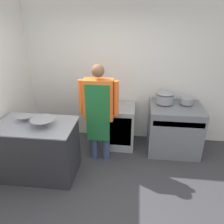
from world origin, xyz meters
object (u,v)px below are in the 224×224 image
at_px(stock_pot, 165,97).
at_px(sauce_pot, 187,101).
at_px(person_cook, 99,108).
at_px(fridge_unit, 119,126).
at_px(stove, 174,129).
at_px(mixing_bowl, 43,123).

relative_size(stock_pot, sauce_pot, 1.40).
distance_m(person_cook, stock_pot, 1.26).
xyz_separation_m(fridge_unit, stock_pot, (0.84, 0.05, 0.62)).
distance_m(stove, fridge_unit, 1.05).
height_order(stove, mixing_bowl, mixing_bowl).
bearing_deg(mixing_bowl, person_cook, 37.93).
bearing_deg(fridge_unit, sauce_pot, 2.22).
distance_m(stove, sauce_pot, 0.57).
bearing_deg(sauce_pot, stock_pot, -180.00).
distance_m(person_cook, mixing_bowl, 0.93).
height_order(mixing_bowl, stock_pot, stock_pot).
xyz_separation_m(stove, sauce_pot, (0.19, 0.13, 0.53)).
relative_size(stove, person_cook, 0.54).
relative_size(fridge_unit, person_cook, 0.47).
bearing_deg(stove, sauce_pot, 35.31).
distance_m(mixing_bowl, stock_pot, 2.18).
height_order(stove, person_cook, person_cook).
bearing_deg(mixing_bowl, stove, 25.41).
bearing_deg(sauce_pot, mixing_bowl, -153.70).
xyz_separation_m(stove, fridge_unit, (-1.05, 0.08, -0.04)).
xyz_separation_m(person_cook, sauce_pot, (1.53, 0.55, -0.01)).
relative_size(stove, sauce_pot, 4.09).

